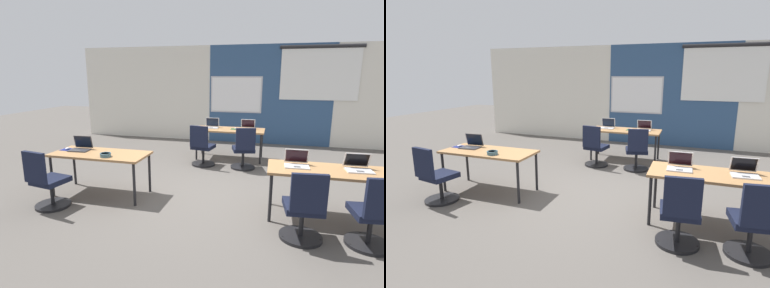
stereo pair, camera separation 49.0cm
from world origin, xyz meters
TOP-DOWN VIEW (x-y plane):
  - ground_plane at (0.00, 0.00)m, footprint 24.00×24.00m
  - back_wall_assembly at (0.04, 4.20)m, footprint 10.00×0.27m
  - desk_near_left at (-1.75, -0.60)m, footprint 1.60×0.70m
  - desk_near_right at (1.75, -0.60)m, footprint 1.60×0.70m
  - desk_far_center at (0.00, 2.20)m, footprint 1.60×0.70m
  - laptop_far_left at (-0.45, 2.27)m, footprint 0.33×0.28m
  - chair_far_left at (-0.50, 1.45)m, footprint 0.52×0.57m
  - laptop_near_left_end at (-2.17, -0.51)m, footprint 0.35×0.30m
  - mousepad_near_left_end at (-2.42, -0.54)m, footprint 0.22×0.19m
  - mouse_near_left_end at (-2.42, -0.54)m, footprint 0.06×0.10m
  - chair_near_left_end at (-2.23, -1.32)m, footprint 0.52×0.57m
  - laptop_near_right_end at (2.14, -0.53)m, footprint 0.35×0.34m
  - chair_near_right_end at (2.17, -1.30)m, footprint 0.52×0.56m
  - laptop_near_right_inner at (1.34, -0.53)m, footprint 0.34×0.31m
  - chair_near_right_inner at (1.40, -1.33)m, footprint 0.52×0.56m
  - laptop_far_right at (0.41, 2.30)m, footprint 0.34×0.33m
  - mousepad_far_right at (0.13, 2.22)m, footprint 0.22×0.19m
  - mouse_far_right at (0.13, 2.22)m, footprint 0.08×0.11m
  - chair_far_right at (0.41, 1.44)m, footprint 0.54×0.59m
  - snack_bowl at (-1.54, -0.79)m, footprint 0.18×0.18m

SIDE VIEW (x-z plane):
  - ground_plane at x=0.00m, z-range 0.00..0.00m
  - chair_far_left at x=-0.50m, z-range -0.08..0.84m
  - chair_near_left_end at x=-2.23m, z-range -0.08..0.84m
  - chair_near_right_end at x=2.17m, z-range -0.08..0.84m
  - chair_near_right_inner at x=1.40m, z-range -0.08..0.84m
  - chair_far_right at x=0.41m, z-range -0.08..0.84m
  - desk_near_left at x=-1.75m, z-range 0.30..1.02m
  - desk_near_right at x=1.75m, z-range 0.30..1.02m
  - desk_far_center at x=0.00m, z-range 0.30..1.02m
  - mousepad_near_left_end at x=-2.42m, z-range 0.72..0.72m
  - mousepad_far_right at x=0.13m, z-range 0.72..0.72m
  - mouse_near_left_end at x=-2.42m, z-range 0.72..0.76m
  - mouse_far_right at x=0.13m, z-range 0.72..0.76m
  - snack_bowl at x=-1.54m, z-range 0.72..0.79m
  - laptop_near_right_end at x=2.14m, z-range 0.66..0.88m
  - laptop_far_right at x=0.41m, z-range 0.66..0.88m
  - laptop_near_right_inner at x=1.34m, z-range 0.66..0.88m
  - laptop_near_left_end at x=-2.17m, z-range 0.65..0.89m
  - laptop_far_left at x=-0.45m, z-range 0.65..0.89m
  - back_wall_assembly at x=0.04m, z-range 0.01..2.81m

